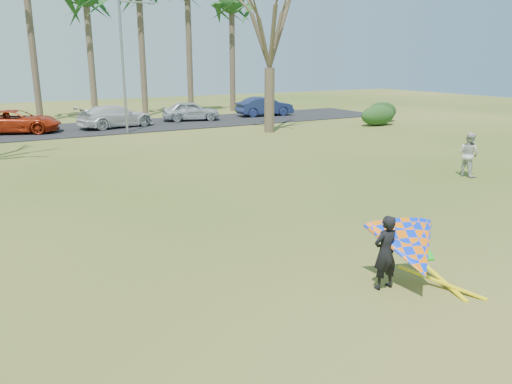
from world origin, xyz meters
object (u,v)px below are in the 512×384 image
car_3 (116,116)px  car_5 (265,106)px  bare_tree_right (270,24)px  streetlight (125,60)px  kite_flyer (409,249)px  pedestrian_a (469,155)px  car_4 (191,111)px  car_2 (17,122)px

car_3 → car_5: 12.27m
bare_tree_right → streetlight: 9.05m
kite_flyer → streetlight: bearing=87.2°
bare_tree_right → car_5: bearing=61.4°
car_5 → kite_flyer: 31.27m
bare_tree_right → pedestrian_a: size_ratio=5.28×
car_3 → pedestrian_a: size_ratio=2.91×
streetlight → car_4: bearing=33.1°
bare_tree_right → streetlight: bearing=153.0°
bare_tree_right → car_3: bare_tree_right is taller
car_2 → car_3: 6.03m
bare_tree_right → streetlight: bare_tree_right is taller
bare_tree_right → kite_flyer: bare_tree_right is taller
car_3 → kite_flyer: kite_flyer is taller
streetlight → car_3: 4.56m
bare_tree_right → car_3: size_ratio=1.82×
bare_tree_right → car_5: bare_tree_right is taller
car_2 → car_5: bearing=-67.6°
streetlight → car_4: streetlight is taller
streetlight → car_4: size_ratio=1.91×
pedestrian_a → car_5: bearing=-12.2°
car_3 → car_4: 5.88m
kite_flyer → car_4: bearing=76.3°
bare_tree_right → streetlight: size_ratio=1.15×
car_4 → car_5: size_ratio=0.92×
car_2 → car_3: car_3 is taller
bare_tree_right → kite_flyer: bearing=-113.8°
bare_tree_right → car_5: size_ratio=2.03×
car_2 → pedestrian_a: 25.89m
streetlight → kite_flyer: 24.83m
car_3 → kite_flyer: 27.25m
car_5 → car_3: bearing=99.9°
car_2 → car_4: (11.82, 0.68, 0.01)m
streetlight → pedestrian_a: 20.55m
car_4 → pedestrian_a: size_ratio=2.40×
streetlight → car_4: 7.70m
car_4 → pedestrian_a: bearing=-159.1°
car_4 → kite_flyer: size_ratio=1.75×
car_5 → streetlight: bearing=112.2°
car_5 → car_2: bearing=97.2°
streetlight → pedestrian_a: (8.38, -18.41, -3.59)m
bare_tree_right → car_4: (-2.18, 7.69, -5.79)m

